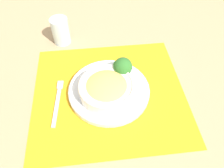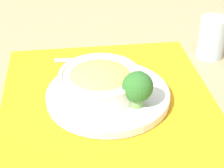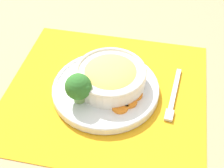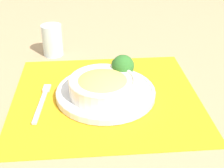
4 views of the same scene
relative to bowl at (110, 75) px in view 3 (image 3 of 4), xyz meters
name	(u,v)px [view 3 (image 3 of 4)]	position (x,y,z in m)	size (l,w,h in m)	color
ground_plane	(106,92)	(0.01, 0.02, -0.05)	(4.00, 4.00, 0.00)	tan
placemat	(106,92)	(0.01, 0.02, -0.05)	(0.52, 0.48, 0.00)	orange
plate	(106,88)	(0.01, 0.02, -0.03)	(0.27, 0.27, 0.02)	silver
bowl	(110,75)	(0.00, 0.00, 0.00)	(0.18, 0.18, 0.06)	silver
broccoli_floret	(79,87)	(0.06, 0.07, 0.02)	(0.06, 0.06, 0.08)	#759E51
carrot_slice_near	(120,107)	(-0.04, 0.08, -0.02)	(0.04, 0.04, 0.01)	orange
carrot_slice_middle	(129,102)	(-0.06, 0.06, -0.02)	(0.04, 0.04, 0.01)	orange
carrot_slice_far	(135,94)	(-0.07, 0.03, -0.02)	(0.04, 0.04, 0.01)	orange
carrot_slice_extra	(136,86)	(-0.07, 0.00, -0.02)	(0.04, 0.04, 0.01)	orange
fork	(173,98)	(-0.16, 0.01, -0.04)	(0.04, 0.18, 0.01)	silver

